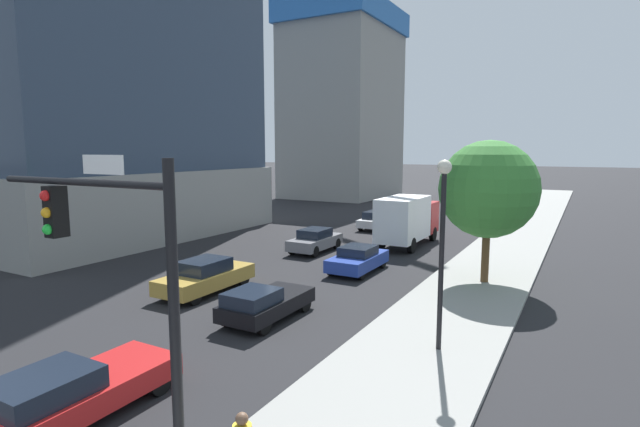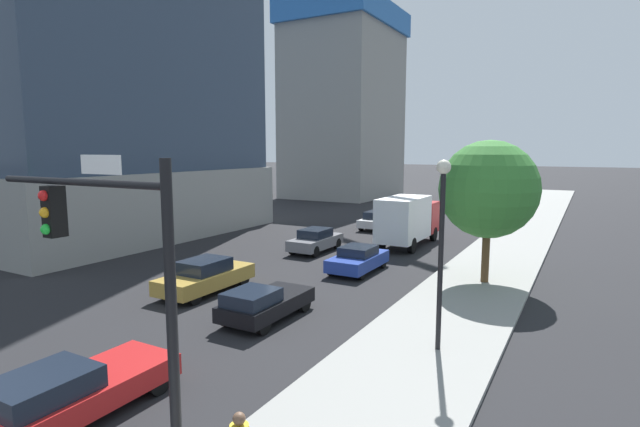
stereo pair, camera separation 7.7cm
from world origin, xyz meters
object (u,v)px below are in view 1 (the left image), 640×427
at_px(construction_building, 343,94).
at_px(car_gray, 315,240).
at_px(car_black, 264,303).
at_px(car_gold, 206,276).
at_px(street_tree, 488,189).
at_px(box_truck, 407,219).
at_px(car_white, 376,220).
at_px(traffic_light_pole, 115,259).
at_px(car_blue, 358,259).
at_px(car_red, 76,390).
at_px(street_lamp, 443,228).

height_order(construction_building, car_gray, construction_building).
distance_m(car_black, car_gold, 4.77).
distance_m(street_tree, car_gold, 13.65).
height_order(car_gold, box_truck, box_truck).
height_order(car_white, car_gold, car_gold).
height_order(traffic_light_pole, car_gold, traffic_light_pole).
relative_size(construction_building, car_blue, 7.82).
distance_m(car_black, car_gray, 12.54).
distance_m(car_gold, box_truck, 15.30).
height_order(construction_building, car_red, construction_building).
distance_m(construction_building, car_blue, 44.04).
height_order(construction_building, car_black, construction_building).
relative_size(traffic_light_pole, car_black, 1.51).
distance_m(construction_building, car_red, 58.32).
height_order(construction_building, street_lamp, construction_building).
bearing_deg(car_white, car_gray, -90.00).
distance_m(street_lamp, car_gray, 16.25).
distance_m(car_black, box_truck, 16.35).
xyz_separation_m(construction_building, car_white, (14.96, -23.92, -13.14)).
height_order(car_gray, car_red, car_gray).
bearing_deg(car_gold, car_white, 90.00).
bearing_deg(car_red, construction_building, 109.98).
relative_size(street_tree, car_white, 1.60).
xyz_separation_m(traffic_light_pole, box_truck, (-2.71, 24.78, -2.51)).
xyz_separation_m(street_lamp, car_white, (-11.03, 21.53, -3.30)).
bearing_deg(box_truck, car_blue, -90.00).
distance_m(street_lamp, car_white, 24.41).
bearing_deg(traffic_light_pole, box_truck, 96.24).
height_order(street_lamp, street_tree, street_tree).
xyz_separation_m(traffic_light_pole, car_black, (-2.71, 8.47, -3.68)).
bearing_deg(car_black, box_truck, 90.00).
bearing_deg(box_truck, street_tree, -48.53).
xyz_separation_m(street_tree, box_truck, (-6.33, 7.16, -2.71)).
xyz_separation_m(car_white, car_black, (4.46, -21.78, -0.06)).
bearing_deg(car_white, car_blue, -71.52).
height_order(construction_building, car_gold, construction_building).
xyz_separation_m(street_lamp, car_black, (-6.57, -0.25, -3.35)).
xyz_separation_m(street_lamp, car_blue, (-6.57, 8.20, -3.36)).
relative_size(traffic_light_pole, car_gold, 1.29).
relative_size(car_blue, car_gold, 0.86).
xyz_separation_m(car_white, box_truck, (4.46, -5.47, 1.11)).
relative_size(car_gray, car_gold, 0.89).
height_order(construction_building, car_blue, construction_building).
distance_m(street_tree, car_blue, 7.46).
height_order(traffic_light_pole, car_black, traffic_light_pole).
xyz_separation_m(car_black, car_blue, (0.00, 8.45, -0.00)).
distance_m(car_black, car_red, 7.69).
height_order(traffic_light_pole, car_blue, traffic_light_pole).
height_order(car_black, car_gold, car_gold).
relative_size(car_white, car_blue, 1.02).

